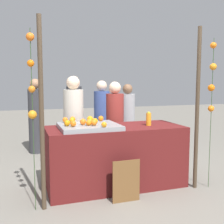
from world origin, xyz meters
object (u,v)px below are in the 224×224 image
(stall_counter, at_px, (115,156))
(vendor_left, at_px, (74,129))
(vendor_right, at_px, (115,129))
(juice_bottle, at_px, (149,119))
(orange_0, at_px, (104,125))
(orange_1, at_px, (65,120))
(chalkboard_sign, at_px, (126,181))

(stall_counter, height_order, vendor_left, vendor_left)
(vendor_right, bearing_deg, juice_bottle, -72.19)
(orange_0, height_order, orange_1, orange_1)
(vendor_right, bearing_deg, orange_1, -152.56)
(stall_counter, distance_m, vendor_left, 0.91)
(stall_counter, height_order, orange_0, orange_0)
(chalkboard_sign, distance_m, vendor_left, 1.44)
(stall_counter, xyz_separation_m, chalkboard_sign, (-0.06, -0.58, -0.18))
(orange_0, xyz_separation_m, juice_bottle, (0.79, 0.29, 0.00))
(juice_bottle, bearing_deg, orange_1, 165.45)
(chalkboard_sign, bearing_deg, stall_counter, 84.51)
(juice_bottle, bearing_deg, vendor_right, 107.81)
(juice_bottle, xyz_separation_m, vendor_right, (-0.26, 0.80, -0.27))
(chalkboard_sign, distance_m, vendor_right, 1.44)
(orange_1, xyz_separation_m, chalkboard_sign, (0.64, -0.84, -0.72))
(orange_0, bearing_deg, juice_bottle, 20.30)
(juice_bottle, relative_size, vendor_right, 0.13)
(chalkboard_sign, bearing_deg, orange_1, 127.17)
(stall_counter, height_order, juice_bottle, juice_bottle)
(orange_0, distance_m, chalkboard_sign, 0.78)
(orange_1, bearing_deg, chalkboard_sign, -52.83)
(juice_bottle, height_order, vendor_left, vendor_left)
(chalkboard_sign, xyz_separation_m, vendor_left, (-0.43, 1.29, 0.49))
(orange_1, xyz_separation_m, vendor_right, (0.95, 0.49, -0.27))
(juice_bottle, bearing_deg, vendor_left, 142.60)
(stall_counter, xyz_separation_m, orange_1, (-0.69, 0.25, 0.54))
(vendor_left, distance_m, vendor_right, 0.74)
(orange_1, bearing_deg, vendor_right, 27.44)
(chalkboard_sign, relative_size, vendor_right, 0.36)
(orange_0, distance_m, juice_bottle, 0.84)
(stall_counter, height_order, chalkboard_sign, stall_counter)
(orange_0, bearing_deg, orange_1, 124.54)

